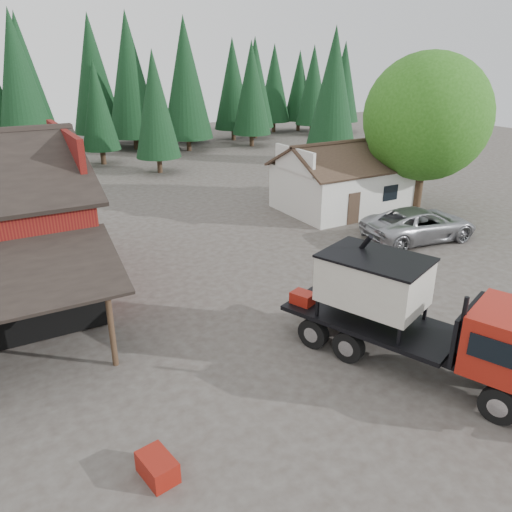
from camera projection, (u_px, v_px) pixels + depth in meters
ground at (286, 349)px, 18.06m from camera, size 120.00×120.00×0.00m
farmhouse at (343, 185)px, 33.87m from camera, size 8.60×6.42×4.65m
deciduous_tree at (427, 122)px, 31.69m from camera, size 8.00×8.00×10.20m
conifer_backdrop at (66, 157)px, 51.81m from camera, size 76.00×16.00×16.00m
near_pine_b at (155, 105)px, 42.72m from camera, size 3.96×3.96×10.40m
near_pine_c at (333, 89)px, 46.50m from camera, size 4.84×4.84×12.40m
near_pine_d at (20, 87)px, 40.76m from camera, size 5.28×5.28×13.40m
feed_truck at (416, 315)px, 16.37m from camera, size 5.67×9.59×4.21m
silver_car at (420, 224)px, 28.37m from camera, size 7.02×3.94×1.85m
equip_box at (157, 467)px, 12.51m from camera, size 0.87×1.20×0.60m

